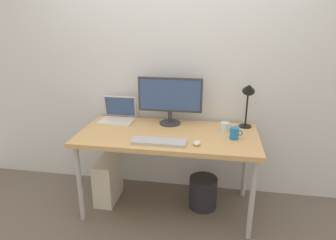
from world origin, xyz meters
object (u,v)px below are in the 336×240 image
Objects in this scene: desk_lamp at (248,95)px; keyboard at (159,142)px; laptop at (118,115)px; desk at (168,139)px; glass_cup at (225,127)px; monitor at (170,98)px; mouse at (197,143)px; computer_tower at (108,180)px; coffee_mug at (234,133)px; wastebasket at (203,192)px.

desk_lamp is 1.00× the size of keyboard.
desk is at bearing -25.29° from laptop.
laptop is 2.77× the size of glass_cup.
monitor is 0.53m from keyboard.
desk_lamp is 0.68m from mouse.
keyboard is at bearing -43.94° from laptop.
desk_lamp is 0.35m from glass_cup.
computer_tower is at bearing 155.63° from keyboard.
mouse is 0.78× the size of glass_cup.
desk is 14.45× the size of coffee_mug.
laptop is at bearing 172.67° from glass_cup.
desk is at bearing 140.92° from mouse.
keyboard reaches higher than desk.
laptop is 0.73× the size of keyboard.
laptop reaches higher than wastebasket.
desk_lamp is at bearing -0.66° from laptop.
keyboard is 0.77m from wastebasket.
monitor is at bearing 95.06° from desk.
desk_lamp reaches higher than coffee_mug.
computer_tower is at bearing -104.62° from laptop.
wastebasket is (0.92, 0.03, -0.06)m from computer_tower.
mouse reaches higher than keyboard.
desk_lamp reaches higher than computer_tower.
monitor is 0.59m from mouse.
glass_cup is (0.52, 0.35, 0.03)m from keyboard.
coffee_mug is 0.93× the size of glass_cup.
laptop is 0.64m from computer_tower.
keyboard is 0.30m from mouse.
desk_lamp is at bearing 19.50° from desk.
wastebasket is at bearing 78.02° from mouse.
monitor reaches higher than desk_lamp.
desk is at bearing 81.72° from keyboard.
desk_lamp is 3.81× the size of glass_cup.
mouse is 0.35m from coffee_mug.
desk_lamp is 4.09× the size of coffee_mug.
mouse is 0.84× the size of coffee_mug.
desk_lamp is at bearing 27.27° from wastebasket.
desk reaches higher than wastebasket.
desk is 0.77m from computer_tower.
wastebasket is (-0.35, -0.18, -0.91)m from desk_lamp.
monitor is at bearing 152.35° from wastebasket.
laptop reaches higher than glass_cup.
wastebasket is (0.86, -0.20, -0.66)m from laptop.
desk_lamp reaches higher than mouse.
computer_tower is 1.40× the size of wastebasket.
wastebasket is (0.32, 0.06, -0.54)m from desk.
desk is 0.61m from laptop.
laptop is 1.24m from desk_lamp.
monitor is at bearing 20.50° from computer_tower.
glass_cup is (0.22, 0.34, 0.02)m from mouse.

